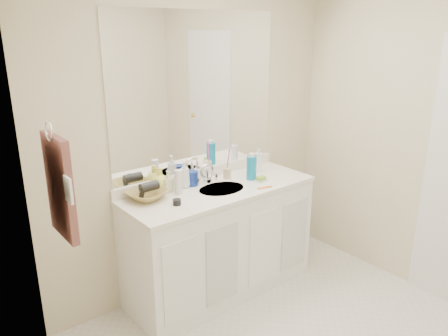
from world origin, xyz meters
TOP-DOWN VIEW (x-y plane):
  - wall_back at (0.00, 1.30)m, footprint 2.60×0.02m
  - wall_left at (-1.30, 0.00)m, footprint 0.02×2.60m
  - wall_right at (1.30, 0.00)m, footprint 0.02×2.60m
  - vanity_cabinet at (0.00, 1.02)m, footprint 1.50×0.55m
  - countertop at (0.00, 1.02)m, footprint 1.52×0.57m
  - backsplash at (0.00, 1.29)m, footprint 1.52×0.03m
  - sink_basin at (0.00, 1.00)m, footprint 0.37×0.37m
  - faucet at (0.00, 1.18)m, footprint 0.02×0.02m
  - mirror at (0.00, 1.29)m, footprint 1.48×0.01m
  - blue_mug at (-0.13, 1.20)m, footprint 0.10×0.10m
  - tan_cup at (0.18, 1.16)m, footprint 0.08×0.08m
  - toothbrush at (0.19, 1.16)m, footprint 0.02×0.04m
  - mouthwash_bottle at (0.32, 1.02)m, footprint 0.10×0.10m
  - clear_pump_bottle at (0.50, 1.13)m, footprint 0.07×0.07m
  - soap_dish at (0.35, 0.94)m, footprint 0.10×0.09m
  - green_soap at (0.35, 0.94)m, footprint 0.07×0.05m
  - orange_comb at (0.26, 0.81)m, footprint 0.13×0.05m
  - dark_jar at (-0.43, 0.95)m, footprint 0.06×0.06m
  - extra_white_bottle at (-0.30, 1.12)m, footprint 0.06×0.06m
  - soap_bottle_white at (-0.20, 1.20)m, footprint 0.09×0.10m
  - soap_bottle_cream at (-0.35, 1.20)m, footprint 0.08×0.08m
  - soap_bottle_yellow at (-0.39, 1.25)m, footprint 0.16×0.16m
  - wicker_basket at (-0.54, 1.17)m, footprint 0.33×0.33m
  - hair_dryer at (-0.52, 1.17)m, footprint 0.14×0.07m
  - towel_ring at (-1.27, 0.77)m, footprint 0.01×0.11m
  - hand_towel at (-1.25, 0.77)m, footprint 0.04×0.32m
  - switch_plate at (-1.27, 0.57)m, footprint 0.01×0.08m

SIDE VIEW (x-z plane):
  - vanity_cabinet at x=0.00m, z-range 0.00..0.85m
  - countertop at x=0.00m, z-range 0.85..0.88m
  - sink_basin at x=0.00m, z-range 0.86..0.88m
  - orange_comb at x=0.26m, z-range 0.88..0.89m
  - soap_dish at x=0.35m, z-range 0.88..0.89m
  - dark_jar at x=-0.43m, z-range 0.88..0.92m
  - green_soap at x=0.35m, z-range 0.89..0.92m
  - wicker_basket at x=-0.54m, z-range 0.88..0.95m
  - backsplash at x=0.00m, z-range 0.88..0.96m
  - tan_cup at x=0.18m, z-range 0.88..0.97m
  - faucet at x=0.00m, z-range 0.88..0.99m
  - blue_mug at x=-0.13m, z-range 0.88..1.00m
  - soap_bottle_cream at x=-0.35m, z-range 0.88..1.04m
  - clear_pump_bottle at x=0.50m, z-range 0.88..1.04m
  - soap_bottle_yellow at x=-0.39m, z-range 0.88..1.06m
  - extra_white_bottle at x=-0.30m, z-range 0.88..1.06m
  - hair_dryer at x=-0.52m, z-range 0.94..1.00m
  - mouthwash_bottle at x=0.32m, z-range 0.88..1.07m
  - soap_bottle_white at x=-0.20m, z-range 0.88..1.09m
  - toothbrush at x=0.19m, z-range 0.93..1.13m
  - wall_back at x=0.00m, z-range 0.00..2.40m
  - wall_left at x=-1.30m, z-range 0.00..2.40m
  - wall_right at x=1.30m, z-range 0.00..2.40m
  - hand_towel at x=-1.25m, z-range 0.98..1.52m
  - switch_plate at x=-1.27m, z-range 1.24..1.36m
  - towel_ring at x=-1.27m, z-range 1.49..1.61m
  - mirror at x=0.00m, z-range 0.96..2.16m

